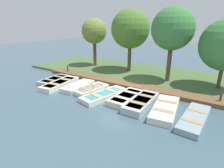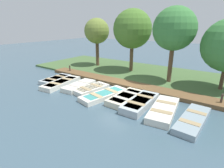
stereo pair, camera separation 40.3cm
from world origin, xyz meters
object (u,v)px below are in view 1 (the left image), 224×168
rowboat_3 (91,89)px  rowboat_4 (104,95)px  rowboat_1 (60,84)px  park_tree_left (130,29)px  rowboat_5 (126,97)px  rowboat_8 (194,118)px  park_tree_center (173,29)px  rowboat_0 (54,80)px  park_tree_far_left (94,31)px  rowboat_2 (78,86)px  rowboat_6 (142,102)px  mooring_post_far (220,99)px  mooring_post_near (68,70)px  rowboat_7 (165,109)px

rowboat_3 → rowboat_4: (0.34, 1.44, -0.01)m
rowboat_1 → park_tree_left: bearing=152.0°
rowboat_5 → rowboat_8: bearing=86.3°
rowboat_5 → park_tree_center: (-5.00, 1.13, 4.10)m
rowboat_5 → rowboat_0: bearing=-88.3°
park_tree_far_left → park_tree_center: size_ratio=0.89×
rowboat_2 → rowboat_1: bearing=-81.4°
rowboat_3 → park_tree_center: 7.65m
rowboat_6 → mooring_post_far: mooring_post_far is taller
rowboat_8 → rowboat_0: bearing=-89.1°
rowboat_0 → mooring_post_near: mooring_post_near is taller
mooring_post_far → rowboat_0: bearing=-78.4°
mooring_post_far → park_tree_far_left: 13.60m
rowboat_7 → rowboat_4: bearing=-95.7°
rowboat_5 → rowboat_8: rowboat_5 is taller
rowboat_1 → rowboat_4: bearing=83.6°
rowboat_3 → rowboat_1: bearing=-73.8°
rowboat_0 → park_tree_center: park_tree_center is taller
rowboat_4 → park_tree_left: park_tree_left is taller
park_tree_left → park_tree_center: park_tree_left is taller
rowboat_3 → rowboat_4: rowboat_3 is taller
rowboat_0 → rowboat_3: 4.06m
rowboat_3 → rowboat_5: 2.90m
rowboat_8 → mooring_post_near: (-2.85, -12.01, 0.26)m
rowboat_2 → park_tree_left: (-6.38, 0.96, 4.03)m
rowboat_6 → park_tree_left: bearing=-147.9°
rowboat_8 → rowboat_5: bearing=-92.5°
rowboat_0 → rowboat_7: (0.23, 9.53, 0.02)m
rowboat_2 → mooring_post_near: mooring_post_near is taller
rowboat_8 → park_tree_far_left: size_ratio=0.63×
rowboat_1 → rowboat_8: bearing=83.0°
rowboat_8 → rowboat_6: bearing=-90.7°
park_tree_far_left → mooring_post_far: bearing=73.0°
rowboat_2 → park_tree_center: bearing=129.2°
rowboat_4 → park_tree_left: 8.01m
rowboat_4 → rowboat_6: rowboat_6 is taller
rowboat_1 → rowboat_4: 4.27m
rowboat_2 → park_tree_left: size_ratio=0.48×
rowboat_7 → park_tree_far_left: park_tree_far_left is taller
park_tree_far_left → rowboat_0: bearing=5.0°
rowboat_3 → mooring_post_far: mooring_post_far is taller
park_tree_left → rowboat_4: bearing=14.2°
rowboat_0 → park_tree_left: size_ratio=0.47×
park_tree_left → park_tree_center: bearing=72.7°
rowboat_3 → rowboat_2: bearing=-81.0°
rowboat_0 → mooring_post_near: (-2.46, -0.94, 0.25)m
rowboat_2 → rowboat_5: bearing=86.0°
rowboat_3 → rowboat_4: 1.48m
rowboat_1 → rowboat_3: bearing=90.7°
mooring_post_near → rowboat_8: bearing=76.7°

